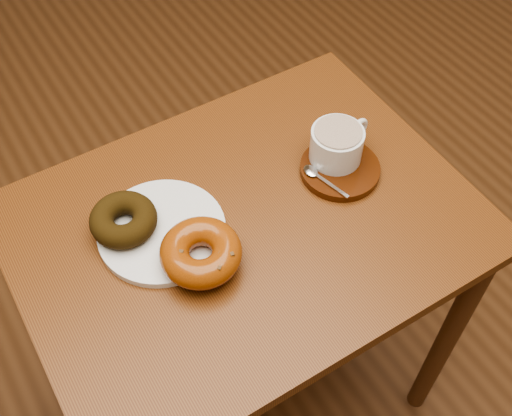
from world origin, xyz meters
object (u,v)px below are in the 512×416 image
cafe_table (246,258)px  coffee_cup (337,144)px  donut_plate (162,231)px  saucer (340,169)px

cafe_table → coffee_cup: size_ratio=6.25×
cafe_table → coffee_cup: coffee_cup is taller
donut_plate → coffee_cup: 0.32m
donut_plate → saucer: saucer is taller
donut_plate → coffee_cup: size_ratio=1.72×
donut_plate → saucer: bearing=-8.3°
donut_plate → saucer: (0.31, -0.05, 0.00)m
saucer → coffee_cup: bearing=73.9°
coffee_cup → saucer: bearing=-114.8°
donut_plate → coffee_cup: coffee_cup is taller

